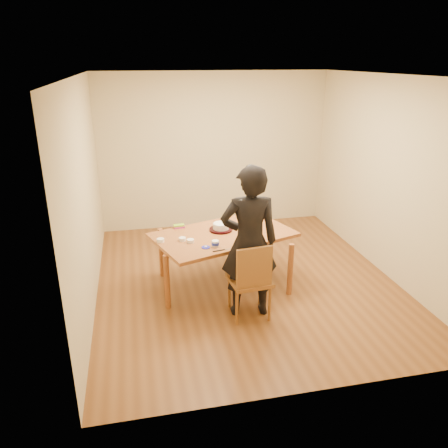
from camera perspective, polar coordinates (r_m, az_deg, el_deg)
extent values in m
cube|color=brown|center=(6.14, 2.78, -7.23)|extent=(4.00, 4.50, 0.00)
cube|color=silver|center=(5.42, 3.30, 18.82)|extent=(4.00, 4.50, 0.00)
cube|color=#C8B38B|center=(7.77, -1.30, 9.43)|extent=(4.00, 0.00, 2.70)
cube|color=#C8B38B|center=(5.48, -17.66, 3.55)|extent=(0.00, 4.50, 2.70)
cube|color=#C8B38B|center=(6.43, 20.58, 5.68)|extent=(0.00, 4.50, 2.70)
cube|color=brown|center=(5.70, -0.10, -1.42)|extent=(1.99, 1.55, 0.04)
cube|color=brown|center=(5.17, 3.33, -7.36)|extent=(0.50, 0.50, 0.04)
cylinder|color=#A90B21|center=(5.78, -0.41, -0.72)|extent=(0.31, 0.31, 0.02)
cylinder|color=white|center=(5.76, -0.41, -0.31)|extent=(0.21, 0.21, 0.07)
ellipsoid|color=white|center=(5.75, -0.41, 0.12)|extent=(0.20, 0.20, 0.03)
cylinder|color=white|center=(5.28, -1.14, -2.57)|extent=(0.09, 0.09, 0.08)
cylinder|color=#1C1EB7|center=(5.27, -2.39, -3.06)|extent=(0.10, 0.10, 0.01)
ellipsoid|color=white|center=(5.26, -2.39, -2.93)|extent=(0.04, 0.04, 0.02)
cylinder|color=white|center=(5.41, -4.41, -2.22)|extent=(0.09, 0.09, 0.04)
cylinder|color=white|center=(5.48, -5.46, -1.98)|extent=(0.09, 0.09, 0.04)
cylinder|color=white|center=(5.47, -8.30, -2.12)|extent=(0.09, 0.09, 0.04)
cube|color=#C92F65|center=(5.90, -5.85, -0.39)|extent=(0.15, 0.08, 0.02)
cube|color=green|center=(5.89, -5.91, -0.18)|extent=(0.15, 0.08, 0.02)
cube|color=black|center=(5.18, -0.67, -3.48)|extent=(0.16, 0.04, 0.01)
imported|color=black|center=(5.00, 3.31, -2.43)|extent=(0.71, 0.50, 1.83)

